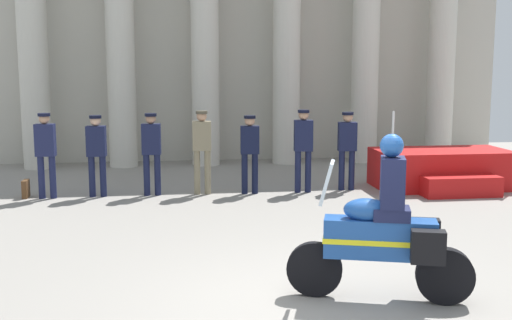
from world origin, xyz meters
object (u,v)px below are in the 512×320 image
object	(u,v)px
reviewing_stand	(443,170)
officer_in_row_4	(250,148)
officer_in_row_5	(303,144)
officer_in_row_6	(347,144)
officer_in_row_2	(151,147)
motorcycle_with_rider	(386,232)
briefcase_on_ground	(26,189)
officer_in_row_1	(97,149)
officer_in_row_0	(46,149)
officer_in_row_3	(202,145)

from	to	relation	value
reviewing_stand	officer_in_row_4	distance (m)	4.28
officer_in_row_5	officer_in_row_6	xyz separation A→B (m)	(0.98, 0.12, -0.04)
officer_in_row_2	officer_in_row_4	size ratio (longest dim) A/B	1.04
officer_in_row_4	motorcycle_with_rider	world-z (taller)	motorcycle_with_rider
officer_in_row_6	motorcycle_with_rider	bearing A→B (deg)	81.59
briefcase_on_ground	reviewing_stand	bearing A→B (deg)	-0.99
officer_in_row_4	officer_in_row_5	bearing A→B (deg)	-176.58
officer_in_row_5	officer_in_row_6	bearing A→B (deg)	-169.43
officer_in_row_1	officer_in_row_6	size ratio (longest dim) A/B	0.99
officer_in_row_4	officer_in_row_6	bearing A→B (deg)	-173.24
officer_in_row_4	officer_in_row_0	bearing A→B (deg)	2.52
officer_in_row_0	officer_in_row_5	distance (m)	5.22
reviewing_stand	officer_in_row_2	xyz separation A→B (m)	(-6.26, 0.04, 0.60)
officer_in_row_6	briefcase_on_ground	world-z (taller)	officer_in_row_6
officer_in_row_2	officer_in_row_3	bearing A→B (deg)	-177.42
officer_in_row_0	briefcase_on_ground	xyz separation A→B (m)	(-0.45, 0.14, -0.83)
reviewing_stand	officer_in_row_4	world-z (taller)	reviewing_stand
motorcycle_with_rider	officer_in_row_0	bearing A→B (deg)	-34.94
briefcase_on_ground	officer_in_row_3	bearing A→B (deg)	-2.01
reviewing_stand	officer_in_row_5	world-z (taller)	officer_in_row_5
officer_in_row_1	officer_in_row_3	xyz separation A→B (m)	(2.13, -0.02, 0.05)
officer_in_row_0	officer_in_row_2	size ratio (longest dim) A/B	1.01
reviewing_stand	officer_in_row_3	size ratio (longest dim) A/B	1.67
officer_in_row_0	officer_in_row_2	world-z (taller)	officer_in_row_0
officer_in_row_5	briefcase_on_ground	world-z (taller)	officer_in_row_5
officer_in_row_0	officer_in_row_5	bearing A→B (deg)	-177.28
officer_in_row_6	briefcase_on_ground	bearing A→B (deg)	2.76
officer_in_row_3	reviewing_stand	bearing A→B (deg)	-176.77
officer_in_row_4	briefcase_on_ground	bearing A→B (deg)	0.91
officer_in_row_1	officer_in_row_0	bearing A→B (deg)	5.58
motorcycle_with_rider	officer_in_row_2	bearing A→B (deg)	-48.93
officer_in_row_0	officer_in_row_6	bearing A→B (deg)	-176.04
officer_in_row_0	officer_in_row_2	distance (m)	2.08
officer_in_row_6	briefcase_on_ground	distance (m)	6.71
motorcycle_with_rider	officer_in_row_3	bearing A→B (deg)	-57.20
officer_in_row_6	briefcase_on_ground	xyz separation A→B (m)	(-6.66, 0.09, -0.81)
reviewing_stand	officer_in_row_6	xyz separation A→B (m)	(-2.14, 0.06, 0.59)
officer_in_row_2	officer_in_row_6	xyz separation A→B (m)	(4.12, 0.02, -0.01)
officer_in_row_6	motorcycle_with_rider	world-z (taller)	motorcycle_with_rider
officer_in_row_4	officer_in_row_6	distance (m)	2.11
officer_in_row_3	briefcase_on_ground	size ratio (longest dim) A/B	4.82
officer_in_row_0	officer_in_row_4	world-z (taller)	officer_in_row_0
officer_in_row_4	motorcycle_with_rider	xyz separation A→B (m)	(0.78, -6.17, -0.17)
officer_in_row_3	officer_in_row_6	xyz separation A→B (m)	(3.09, 0.04, -0.04)
officer_in_row_3	officer_in_row_6	size ratio (longest dim) A/B	1.03
officer_in_row_4	briefcase_on_ground	world-z (taller)	officer_in_row_4
officer_in_row_4	briefcase_on_ground	size ratio (longest dim) A/B	4.54
officer_in_row_0	officer_in_row_5	world-z (taller)	officer_in_row_5
officer_in_row_0	briefcase_on_ground	size ratio (longest dim) A/B	4.77
officer_in_row_0	officer_in_row_1	xyz separation A→B (m)	(0.99, 0.04, -0.03)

